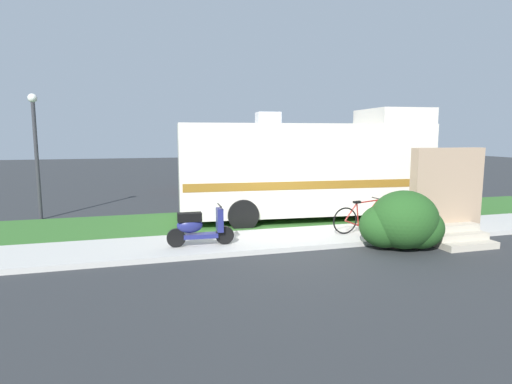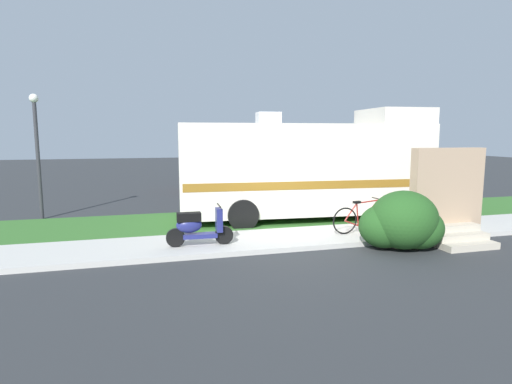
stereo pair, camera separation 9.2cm
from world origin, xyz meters
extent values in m
plane|color=#2D3033|center=(0.00, 0.00, 0.00)|extent=(80.00, 80.00, 0.00)
cube|color=beige|center=(0.00, -1.20, 0.06)|extent=(24.00, 2.00, 0.12)
cube|color=#336628|center=(0.00, 1.50, 0.04)|extent=(24.00, 3.40, 0.08)
cube|color=silver|center=(1.55, 1.26, 1.68)|extent=(8.01, 2.89, 2.76)
cube|color=silver|center=(4.57, 1.03, 3.31)|extent=(1.96, 2.32, 0.50)
cube|color=#8C601E|center=(1.55, 1.26, 1.26)|extent=(7.85, 2.90, 0.24)
cube|color=black|center=(5.44, 0.97, 2.16)|extent=(0.23, 1.96, 0.90)
cube|color=silver|center=(0.37, 1.35, 3.24)|extent=(0.74, 0.65, 0.36)
cylinder|color=black|center=(4.06, 2.18, 0.45)|extent=(0.92, 0.35, 0.90)
cylinder|color=black|center=(3.89, -0.02, 0.45)|extent=(0.92, 0.35, 0.90)
cylinder|color=black|center=(-0.53, 2.53, 0.45)|extent=(0.92, 0.35, 0.90)
cylinder|color=black|center=(-0.69, 0.32, 0.45)|extent=(0.92, 0.35, 0.90)
cylinder|color=black|center=(-1.59, -1.48, 0.34)|extent=(0.44, 0.11, 0.44)
cylinder|color=black|center=(-2.74, -1.44, 0.34)|extent=(0.44, 0.11, 0.44)
cube|color=navy|center=(-2.16, -1.46, 0.36)|extent=(0.81, 0.31, 0.10)
cube|color=black|center=(-2.42, -1.46, 0.82)|extent=(0.57, 0.28, 0.20)
ellipsoid|color=navy|center=(-2.42, -1.46, 0.62)|extent=(0.61, 0.32, 0.36)
cube|color=navy|center=(-1.71, -1.48, 0.72)|extent=(0.15, 0.32, 0.56)
cylinder|color=black|center=(-1.71, -1.48, 1.07)|extent=(0.05, 0.50, 0.04)
sphere|color=white|center=(-1.71, -1.48, 0.90)|extent=(0.12, 0.12, 0.12)
torus|color=black|center=(2.76, -1.27, 0.48)|extent=(0.72, 0.08, 0.72)
torus|color=black|center=(1.68, -1.33, 0.48)|extent=(0.72, 0.08, 0.72)
cylinder|color=maroon|center=(2.38, -1.29, 0.65)|extent=(0.61, 0.07, 0.68)
cylinder|color=maroon|center=(2.05, -1.31, 0.62)|extent=(0.10, 0.04, 0.61)
cylinder|color=maroon|center=(2.35, -1.29, 0.95)|extent=(0.65, 0.08, 0.09)
cylinder|color=maroon|center=(1.88, -1.32, 0.40)|extent=(0.43, 0.06, 0.19)
cylinder|color=maroon|center=(1.85, -1.32, 0.70)|extent=(0.38, 0.06, 0.47)
cylinder|color=maroon|center=(2.71, -1.27, 0.73)|extent=(0.12, 0.04, 0.51)
cube|color=black|center=(2.02, -1.31, 0.96)|extent=(0.21, 0.11, 0.06)
cylinder|color=black|center=(2.67, -1.27, 1.02)|extent=(0.06, 0.52, 0.03)
cube|color=silver|center=(5.98, 5.82, 1.09)|extent=(2.58, 2.07, 1.61)
cube|color=black|center=(5.98, 5.82, 1.59)|extent=(2.45, 2.08, 0.44)
cube|color=silver|center=(3.17, 5.90, 0.62)|extent=(3.14, 2.08, 0.68)
cylinder|color=black|center=(6.20, 6.78, 0.38)|extent=(0.77, 0.26, 0.76)
cylinder|color=black|center=(6.15, 4.86, 0.38)|extent=(0.77, 0.26, 0.76)
cylinder|color=black|center=(2.83, 6.87, 0.38)|extent=(0.77, 0.26, 0.76)
cylinder|color=black|center=(2.78, 4.94, 0.38)|extent=(0.77, 0.26, 0.76)
cube|color=maroon|center=(0.43, 9.26, 1.07)|extent=(2.28, 2.11, 1.58)
cube|color=black|center=(0.43, 9.26, 1.56)|extent=(2.17, 2.13, 0.44)
cube|color=maroon|center=(2.95, 9.27, 0.68)|extent=(2.78, 2.11, 0.81)
cylinder|color=black|center=(0.26, 8.25, 0.38)|extent=(0.76, 0.24, 0.76)
cylinder|color=black|center=(0.25, 10.26, 0.38)|extent=(0.76, 0.24, 0.76)
cylinder|color=black|center=(3.28, 8.27, 0.38)|extent=(0.76, 0.24, 0.76)
cylinder|color=black|center=(3.27, 10.28, 0.38)|extent=(0.76, 0.24, 0.76)
cube|color=#BCB29E|center=(4.09, -2.80, 0.08)|extent=(1.40, 0.96, 0.16)
cube|color=#BCB29E|center=(4.09, -2.64, 0.24)|extent=(1.40, 0.64, 0.16)
cube|color=#BCB29E|center=(4.09, -2.48, 0.40)|extent=(1.40, 0.32, 0.16)
cube|color=tan|center=(4.09, -2.17, 1.20)|extent=(2.00, 0.30, 2.40)
ellipsoid|color=#23511E|center=(2.49, -2.70, 0.73)|extent=(1.63, 1.47, 1.39)
ellipsoid|color=#23511E|center=(2.09, -2.54, 0.57)|extent=(1.22, 1.10, 1.04)
ellipsoid|color=#23511E|center=(2.86, -2.82, 0.53)|extent=(1.14, 1.03, 0.97)
cylinder|color=brown|center=(4.51, -1.07, 0.23)|extent=(0.07, 0.07, 0.23)
cylinder|color=brown|center=(4.51, -1.07, 0.37)|extent=(0.03, 0.03, 0.05)
cylinder|color=black|center=(4.51, -1.07, 0.40)|extent=(0.03, 0.03, 0.02)
cylinder|color=#333338|center=(-6.65, 3.60, 1.87)|extent=(0.12, 0.12, 3.75)
sphere|color=silver|center=(-6.65, 3.60, 3.87)|extent=(0.28, 0.28, 0.28)
camera|label=1|loc=(-3.49, -11.05, 2.73)|focal=29.16mm
camera|label=2|loc=(-3.40, -11.08, 2.73)|focal=29.16mm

